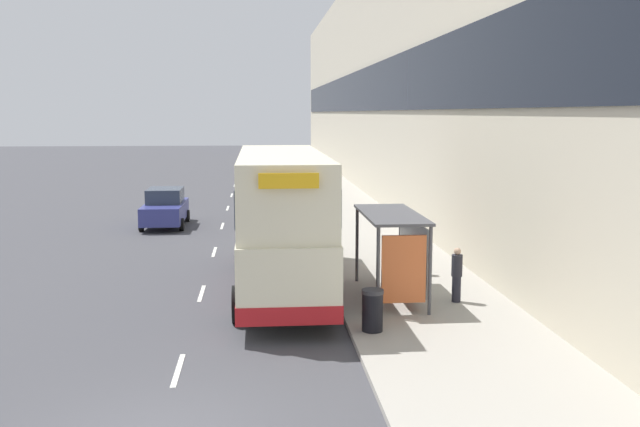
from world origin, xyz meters
TOP-DOWN VIEW (x-y plane):
  - pavement at (6.50, 38.50)m, footprint 5.00×93.00m
  - terrace_facade at (10.49, 38.50)m, footprint 3.10×93.00m
  - lane_mark_0 at (0.00, 3.20)m, footprint 0.12×2.00m
  - lane_mark_1 at (0.00, 9.80)m, footprint 0.12×2.00m
  - lane_mark_2 at (0.00, 16.40)m, footprint 0.12×2.00m
  - lane_mark_3 at (0.00, 23.00)m, footprint 0.12×2.00m
  - lane_mark_4 at (0.00, 29.60)m, footprint 0.12×2.00m
  - lane_mark_5 at (0.00, 36.20)m, footprint 0.12×2.00m
  - lane_mark_6 at (0.00, 42.80)m, footprint 0.12×2.00m
  - bus_shelter at (5.77, 8.11)m, footprint 1.60×4.20m
  - double_decker_bus_near at (2.47, 9.91)m, footprint 2.85×10.66m
  - car_0 at (-2.76, 23.23)m, footprint 2.06×4.58m
  - pedestrian_at_shelter at (6.94, 11.34)m, footprint 0.33×0.33m
  - pedestrian_1 at (7.38, 7.68)m, footprint 0.31×0.31m
  - litter_bin at (4.55, 5.17)m, footprint 0.55×0.55m

SIDE VIEW (x-z plane):
  - lane_mark_0 at x=0.00m, z-range 0.00..0.01m
  - lane_mark_1 at x=0.00m, z-range 0.00..0.01m
  - lane_mark_2 at x=0.00m, z-range 0.00..0.01m
  - lane_mark_3 at x=0.00m, z-range 0.00..0.01m
  - lane_mark_4 at x=0.00m, z-range 0.00..0.01m
  - lane_mark_5 at x=0.00m, z-range 0.00..0.01m
  - lane_mark_6 at x=0.00m, z-range 0.00..0.01m
  - pavement at x=6.50m, z-range 0.00..0.14m
  - litter_bin at x=4.55m, z-range 0.14..1.19m
  - car_0 at x=-2.76m, z-range -0.02..1.83m
  - pedestrian_1 at x=7.38m, z-range 0.16..1.73m
  - pedestrian_at_shelter at x=6.94m, z-range 0.16..1.81m
  - bus_shelter at x=5.77m, z-range 0.64..3.12m
  - double_decker_bus_near at x=2.47m, z-range 0.13..4.43m
  - terrace_facade at x=10.49m, z-range -0.01..15.66m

